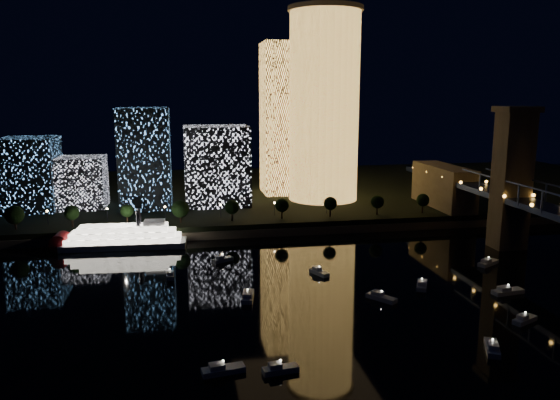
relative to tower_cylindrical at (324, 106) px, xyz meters
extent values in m
plane|color=black|center=(-16.67, -125.74, -48.86)|extent=(520.00, 520.00, 0.00)
cube|color=black|center=(-16.67, 34.26, -46.36)|extent=(420.00, 160.00, 5.00)
cube|color=#6B5E4C|center=(-16.67, -43.74, -47.36)|extent=(420.00, 6.00, 3.00)
cylinder|color=#E9A84A|center=(0.00, 0.00, -1.13)|extent=(32.00, 32.00, 85.46)
cylinder|color=#6B5E4C|center=(0.00, 0.00, 42.61)|extent=(34.00, 34.00, 2.00)
cube|color=#E9A84A|center=(-14.04, 20.81, -7.01)|extent=(23.16, 23.16, 73.70)
cube|color=white|center=(-50.16, -2.86, -26.25)|extent=(28.60, 24.20, 35.21)
cube|color=#5DA8FF|center=(-81.24, -1.72, -22.19)|extent=(21.67, 28.17, 43.34)
cube|color=white|center=(-109.95, 0.38, -32.76)|extent=(22.19, 20.18, 22.19)
cube|color=#5DA8FF|center=(-129.54, -0.66, -28.34)|extent=(22.17, 24.39, 31.04)
cube|color=#6B5E4C|center=(48.33, -75.74, -24.86)|extent=(11.00, 9.00, 48.00)
cube|color=#6B5E4C|center=(48.33, -75.74, 0.14)|extent=(13.00, 11.00, 2.00)
cube|color=#6B5E4C|center=(48.33, -25.74, -37.36)|extent=(12.00, 40.00, 23.00)
cube|color=#172149|center=(43.33, -89.74, -27.36)|extent=(0.50, 0.50, 7.00)
cube|color=#172149|center=(43.33, -65.74, -27.36)|extent=(0.50, 0.50, 7.00)
sphere|color=#FFA638|center=(42.83, -80.74, -29.06)|extent=(1.20, 1.20, 1.20)
sphere|color=#FFA638|center=(42.83, -35.74, -29.06)|extent=(1.20, 1.20, 1.20)
cube|color=silver|center=(-86.76, -51.63, -47.77)|extent=(44.10, 12.50, 2.18)
cube|color=white|center=(-86.76, -51.63, -45.68)|extent=(40.42, 11.38, 2.00)
cube|color=white|center=(-86.76, -51.63, -43.68)|extent=(36.74, 10.26, 2.00)
cube|color=white|center=(-86.76, -51.63, -41.68)|extent=(31.25, 9.04, 2.00)
cube|color=silver|center=(-75.88, -52.27, -39.96)|extent=(7.57, 5.86, 1.63)
cylinder|color=black|center=(-81.42, -53.76, -37.96)|extent=(1.27, 1.27, 5.45)
cylinder|color=black|center=(-81.21, -50.14, -37.96)|extent=(1.27, 1.27, 5.45)
cylinder|color=maroon|center=(-108.52, -50.37, -46.13)|extent=(6.82, 8.53, 6.36)
cube|color=silver|center=(-58.67, -147.74, -48.26)|extent=(8.85, 4.04, 1.20)
cube|color=silver|center=(-59.93, -147.94, -47.16)|extent=(3.30, 2.66, 1.00)
sphere|color=white|center=(-58.67, -147.74, -46.26)|extent=(0.36, 0.36, 0.36)
cube|color=silver|center=(14.86, -136.29, -48.26)|extent=(7.54, 5.14, 1.20)
cube|color=silver|center=(13.87, -136.75, -47.16)|extent=(3.09, 2.77, 1.00)
sphere|color=white|center=(14.86, -136.29, -46.26)|extent=(0.36, 0.36, 0.36)
cube|color=silver|center=(0.81, -109.06, -48.26)|extent=(6.20, 8.69, 1.20)
cube|color=silver|center=(0.24, -110.18, -47.16)|extent=(3.27, 3.60, 1.00)
sphere|color=white|center=(0.81, -109.06, -46.26)|extent=(0.36, 0.36, 0.36)
cube|color=silver|center=(-1.06, -148.40, -48.26)|extent=(5.87, 8.61, 1.20)
cube|color=silver|center=(-1.58, -149.52, -47.16)|extent=(3.16, 3.53, 1.00)
sphere|color=white|center=(-1.06, -148.40, -46.26)|extent=(0.36, 0.36, 0.36)
cube|color=silver|center=(-70.08, -87.64, -48.26)|extent=(2.37, 6.62, 1.20)
cube|color=silver|center=(-70.04, -88.62, -47.16)|extent=(1.80, 2.36, 1.00)
sphere|color=white|center=(-70.08, -87.64, -46.26)|extent=(0.36, 0.36, 0.36)
cube|color=silver|center=(-14.05, -116.37, -48.26)|extent=(7.20, 8.32, 1.20)
cube|color=silver|center=(-14.81, -115.37, -47.16)|extent=(3.51, 3.66, 1.00)
sphere|color=white|center=(-14.05, -116.37, -46.26)|extent=(0.36, 0.36, 0.36)
cube|color=silver|center=(30.78, -93.40, -48.26)|extent=(8.79, 6.65, 1.20)
cube|color=silver|center=(29.66, -94.04, -47.16)|extent=(3.71, 3.42, 1.00)
sphere|color=white|center=(30.78, -93.40, -46.26)|extent=(0.36, 0.36, 0.36)
cube|color=silver|center=(-47.51, -149.57, -48.26)|extent=(7.42, 3.19, 1.20)
cube|color=silver|center=(-48.58, -149.70, -47.16)|extent=(2.73, 2.17, 1.00)
sphere|color=white|center=(-47.51, -149.57, -46.26)|extent=(0.36, 0.36, 0.36)
cube|color=silver|center=(-49.15, -109.01, -48.26)|extent=(4.52, 9.35, 1.20)
cube|color=silver|center=(-49.41, -110.33, -47.16)|extent=(2.88, 3.52, 1.00)
sphere|color=white|center=(-49.15, -109.01, -46.26)|extent=(0.36, 0.36, 0.36)
cube|color=silver|center=(-25.26, -93.05, -48.26)|extent=(5.12, 7.42, 1.20)
cube|color=silver|center=(-25.72, -92.09, -47.16)|extent=(2.75, 3.05, 1.00)
sphere|color=white|center=(-25.26, -93.05, -46.26)|extent=(0.36, 0.36, 0.36)
cube|color=silver|center=(-53.29, -74.81, -48.26)|extent=(7.27, 5.49, 1.20)
cube|color=silver|center=(-54.22, -75.34, -47.16)|extent=(3.07, 2.83, 1.00)
sphere|color=white|center=(-53.29, -74.81, -46.26)|extent=(0.36, 0.36, 0.36)
cube|color=silver|center=(22.00, -118.08, -48.26)|extent=(9.39, 4.17, 1.20)
cube|color=silver|center=(20.65, -118.27, -47.16)|extent=(3.48, 2.79, 1.00)
sphere|color=white|center=(22.00, -118.08, -46.26)|extent=(0.36, 0.36, 0.36)
cylinder|color=black|center=(-126.67, -37.74, -41.86)|extent=(0.70, 0.70, 4.00)
sphere|color=black|center=(-126.67, -37.74, -38.36)|extent=(6.90, 6.90, 6.90)
cylinder|color=black|center=(-106.67, -37.74, -41.86)|extent=(0.70, 0.70, 4.00)
sphere|color=black|center=(-106.67, -37.74, -38.36)|extent=(5.58, 5.58, 5.58)
cylinder|color=black|center=(-86.67, -37.74, -41.86)|extent=(0.70, 0.70, 4.00)
sphere|color=black|center=(-86.67, -37.74, -38.36)|extent=(5.02, 5.02, 5.02)
cylinder|color=black|center=(-66.67, -37.74, -41.86)|extent=(0.70, 0.70, 4.00)
sphere|color=black|center=(-66.67, -37.74, -38.36)|extent=(6.81, 6.81, 6.81)
cylinder|color=black|center=(-46.67, -37.74, -41.86)|extent=(0.70, 0.70, 4.00)
sphere|color=black|center=(-46.67, -37.74, -38.36)|extent=(5.68, 5.68, 5.68)
cylinder|color=black|center=(-26.67, -37.74, -41.86)|extent=(0.70, 0.70, 4.00)
sphere|color=black|center=(-26.67, -37.74, -38.36)|extent=(5.58, 5.58, 5.58)
cylinder|color=black|center=(-6.67, -37.74, -41.86)|extent=(0.70, 0.70, 4.00)
sphere|color=black|center=(-6.67, -37.74, -38.36)|extent=(5.44, 5.44, 5.44)
cylinder|color=black|center=(13.33, -37.74, -41.86)|extent=(0.70, 0.70, 4.00)
sphere|color=black|center=(13.33, -37.74, -38.36)|extent=(5.48, 5.48, 5.48)
cylinder|color=black|center=(33.33, -37.74, -41.86)|extent=(0.70, 0.70, 4.00)
sphere|color=black|center=(33.33, -37.74, -38.36)|extent=(5.37, 5.37, 5.37)
cylinder|color=black|center=(-116.67, -31.74, -41.36)|extent=(0.24, 0.24, 5.00)
sphere|color=#FFCC7F|center=(-116.67, -31.74, -38.56)|extent=(0.70, 0.70, 0.70)
cylinder|color=black|center=(-94.67, -31.74, -41.36)|extent=(0.24, 0.24, 5.00)
sphere|color=#FFCC7F|center=(-94.67, -31.74, -38.56)|extent=(0.70, 0.70, 0.70)
cylinder|color=black|center=(-72.67, -31.74, -41.36)|extent=(0.24, 0.24, 5.00)
sphere|color=#FFCC7F|center=(-72.67, -31.74, -38.56)|extent=(0.70, 0.70, 0.70)
cylinder|color=black|center=(-50.67, -31.74, -41.36)|extent=(0.24, 0.24, 5.00)
sphere|color=#FFCC7F|center=(-50.67, -31.74, -38.56)|extent=(0.70, 0.70, 0.70)
cylinder|color=black|center=(-28.67, -31.74, -41.36)|extent=(0.24, 0.24, 5.00)
sphere|color=#FFCC7F|center=(-28.67, -31.74, -38.56)|extent=(0.70, 0.70, 0.70)
cylinder|color=black|center=(-6.67, -31.74, -41.36)|extent=(0.24, 0.24, 5.00)
sphere|color=#FFCC7F|center=(-6.67, -31.74, -38.56)|extent=(0.70, 0.70, 0.70)
cylinder|color=black|center=(15.33, -31.74, -41.36)|extent=(0.24, 0.24, 5.00)
sphere|color=#FFCC7F|center=(15.33, -31.74, -38.56)|extent=(0.70, 0.70, 0.70)
camera|label=1|loc=(-65.23, -247.36, 5.43)|focal=35.00mm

